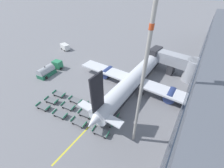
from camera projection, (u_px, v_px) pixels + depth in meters
name	position (u px, v px, depth m)	size (l,w,h in m)	color
ground_plane	(90.00, 65.00, 46.32)	(500.00, 500.00, 0.00)	gray
jet_bridge	(180.00, 64.00, 38.82)	(15.82, 6.56, 6.44)	#A8AAB2
airplane	(137.00, 77.00, 35.22)	(33.65, 37.78, 11.83)	silver
fuel_tanker_primary	(49.00, 70.00, 41.06)	(4.14, 8.49, 3.06)	#2D8C5B
service_van	(65.00, 47.00, 55.86)	(4.64, 3.28, 2.28)	white
baggage_dolly_row_near_col_a	(43.00, 107.00, 30.13)	(3.78, 1.87, 0.92)	slate
baggage_dolly_row_near_col_b	(60.00, 114.00, 28.42)	(3.78, 1.88, 0.92)	slate
baggage_dolly_row_near_col_c	(79.00, 122.00, 26.80)	(3.77, 1.78, 0.92)	slate
baggage_dolly_row_near_col_d	(101.00, 132.00, 25.08)	(3.78, 1.86, 0.92)	slate
baggage_dolly_row_mid_a_col_a	(52.00, 100.00, 31.71)	(3.78, 1.95, 0.92)	slate
baggage_dolly_row_mid_a_col_b	(68.00, 106.00, 30.22)	(3.78, 1.86, 0.92)	slate
baggage_dolly_row_mid_a_col_c	(86.00, 114.00, 28.51)	(3.78, 1.86, 0.92)	slate
baggage_dolly_row_mid_a_col_d	(107.00, 122.00, 26.90)	(3.76, 1.71, 0.92)	slate
baggage_dolly_row_mid_b_col_a	(59.00, 94.00, 33.51)	(3.78, 1.89, 0.92)	slate
baggage_dolly_row_mid_b_col_b	(75.00, 100.00, 31.78)	(3.77, 1.78, 0.92)	slate
baggage_dolly_row_mid_b_col_c	(92.00, 106.00, 30.25)	(3.78, 1.85, 0.92)	slate
baggage_dolly_row_mid_b_col_d	(112.00, 114.00, 28.49)	(3.77, 1.75, 0.92)	slate
apron_light_mast	(145.00, 68.00, 15.78)	(2.00, 0.70, 24.27)	#ADA89E
stand_guidance_stripe	(114.00, 100.00, 32.49)	(0.65, 35.04, 0.01)	yellow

